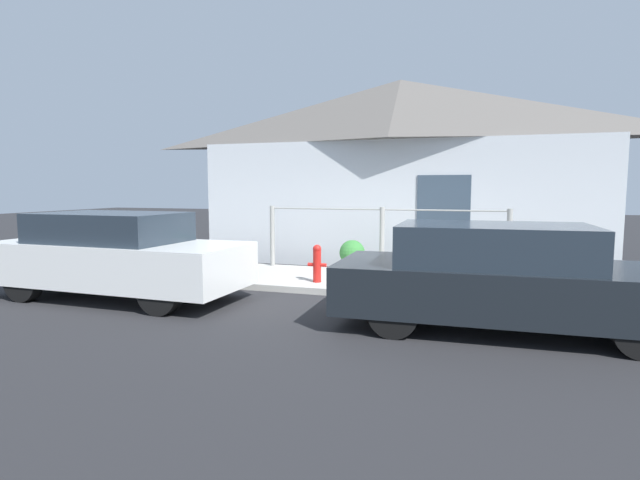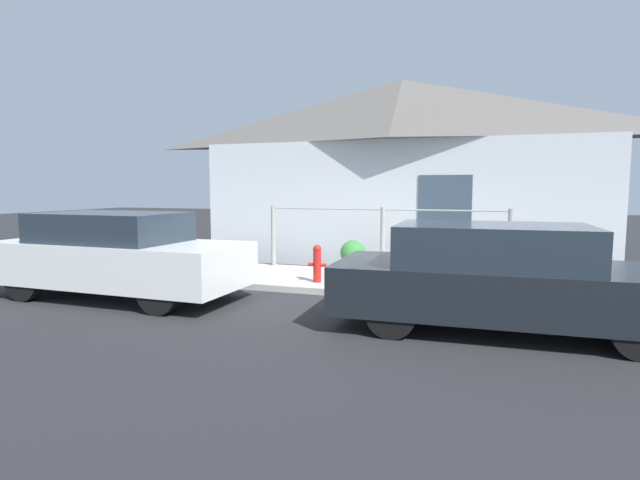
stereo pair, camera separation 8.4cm
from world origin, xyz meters
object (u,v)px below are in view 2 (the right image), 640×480
object	(u,v)px
fire_hydrant	(317,263)
car_right	(501,278)
car_left	(118,255)
potted_plant_near_hydrant	(353,254)

from	to	relation	value
fire_hydrant	car_right	bearing A→B (deg)	-29.93
car_left	car_right	xyz separation A→B (m)	(5.88, -0.00, -0.04)
car_left	car_right	distance (m)	5.88
fire_hydrant	potted_plant_near_hydrant	bearing A→B (deg)	78.59
car_right	car_left	bearing A→B (deg)	178.54
fire_hydrant	potted_plant_near_hydrant	distance (m)	1.44
car_right	fire_hydrant	size ratio (longest dim) A/B	6.31
potted_plant_near_hydrant	car_left	bearing A→B (deg)	-134.62
car_left	potted_plant_near_hydrant	xyz separation A→B (m)	(3.12, 3.16, -0.25)
potted_plant_near_hydrant	car_right	bearing A→B (deg)	-48.91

